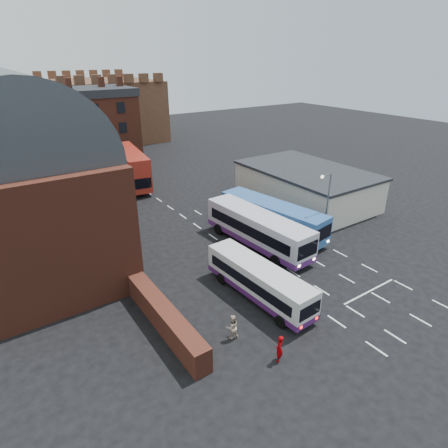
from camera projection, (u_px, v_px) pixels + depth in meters
ground at (296, 294)px, 29.10m from camera, size 180.00×180.00×0.00m
railway_station at (14, 168)px, 33.80m from camera, size 12.00×28.00×16.00m
forecourt_wall at (165, 318)px, 25.02m from camera, size 1.20×10.00×1.80m
cream_building at (306, 185)px, 46.40m from camera, size 10.40×16.40×4.25m
brick_terrace at (63, 135)px, 58.35m from camera, size 22.00×10.00×11.00m
castle_keep at (99, 110)px, 79.32m from camera, size 22.00×22.00×12.00m
bus_white_outbound at (259, 279)px, 28.08m from camera, size 2.92×10.04×2.71m
bus_white_inbound at (258, 227)px, 35.58m from camera, size 3.72×12.40×3.34m
bus_blue at (272, 216)px, 38.17m from camera, size 4.76×12.41×3.30m
bus_red_double at (130, 167)px, 52.14m from camera, size 4.60×12.58×4.92m
street_lamp at (326, 202)px, 35.42m from camera, size 1.43×0.31×7.03m
pedestrian_red at (279, 349)px, 22.43m from camera, size 0.78×0.77×1.81m
pedestrian_beige at (232, 327)px, 24.27m from camera, size 0.97×0.83×1.75m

